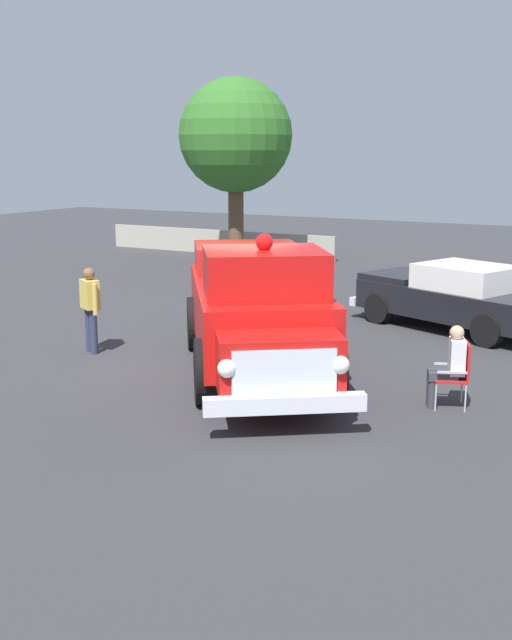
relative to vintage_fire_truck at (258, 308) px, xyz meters
The scene contains 9 objects.
ground_plane 1.65m from the vintage_fire_truck, 38.23° to the right, with size 60.00×60.00×0.00m, color #333335.
vintage_fire_truck is the anchor object (origin of this frame).
classic_hot_rod 5.68m from the vintage_fire_truck, 110.87° to the right, with size 4.74×3.34×1.46m.
lawn_chair_near_truck 3.60m from the vintage_fire_truck, behind, with size 0.64×0.64×1.02m.
spectator_seated 3.46m from the vintage_fire_truck, behind, with size 0.63×0.54×1.29m.
spectator_standing 3.59m from the vintage_fire_truck, ahead, with size 0.61×0.43×1.68m.
oak_tree_left 13.50m from the vintage_fire_truck, 58.17° to the right, with size 3.75×3.75×6.23m.
traffic_cone 3.62m from the vintage_fire_truck, 45.35° to the right, with size 0.40×0.40×0.64m.
background_fence 16.65m from the vintage_fire_truck, 56.05° to the right, with size 9.75×0.12×0.90m.
Camera 1 is at (-7.26, 12.36, 3.87)m, focal length 43.92 mm.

